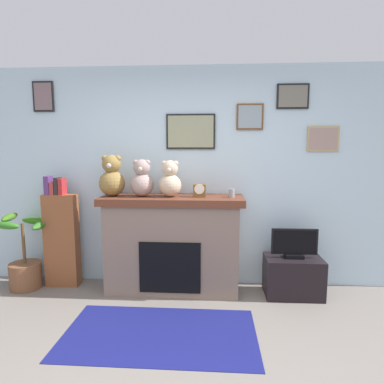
{
  "coord_description": "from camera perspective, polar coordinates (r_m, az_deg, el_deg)",
  "views": [
    {
      "loc": [
        0.33,
        -1.94,
        1.64
      ],
      "look_at": [
        0.09,
        1.69,
        1.16
      ],
      "focal_mm": 30.56,
      "sensor_mm": 36.0,
      "label": 1
    }
  ],
  "objects": [
    {
      "name": "teddy_bear_cream",
      "position": [
        3.72,
        -8.72,
        2.13
      ],
      "size": [
        0.26,
        0.26,
        0.42
      ],
      "color": "gray",
      "rests_on": "fireplace"
    },
    {
      "name": "bookshelf",
      "position": [
        4.24,
        -21.83,
        -7.26
      ],
      "size": [
        0.39,
        0.16,
        1.33
      ],
      "color": "brown",
      "rests_on": "ground_plane"
    },
    {
      "name": "area_rug",
      "position": [
        3.19,
        -5.6,
        -23.35
      ],
      "size": [
        1.72,
        0.95,
        0.01
      ],
      "primitive_type": "cube",
      "color": "navy",
      "rests_on": "ground_plane"
    },
    {
      "name": "candle_jar",
      "position": [
        3.65,
        6.93,
        -0.19
      ],
      "size": [
        0.07,
        0.07,
        0.09
      ],
      "primitive_type": "cylinder",
      "color": "gray",
      "rests_on": "fireplace"
    },
    {
      "name": "teddy_bear_tan",
      "position": [
        3.66,
        -3.87,
        2.04
      ],
      "size": [
        0.25,
        0.25,
        0.41
      ],
      "color": "#C5AD90",
      "rests_on": "fireplace"
    },
    {
      "name": "fireplace",
      "position": [
        3.82,
        -3.41,
        -8.95
      ],
      "size": [
        1.61,
        0.56,
        1.11
      ],
      "color": "#7E6859",
      "rests_on": "ground_plane"
    },
    {
      "name": "potted_plant",
      "position": [
        4.41,
        -27.1,
        -11.02
      ],
      "size": [
        0.52,
        0.58,
        0.9
      ],
      "color": "brown",
      "rests_on": "ground_plane"
    },
    {
      "name": "mantel_clock",
      "position": [
        3.64,
        1.33,
        0.26
      ],
      "size": [
        0.14,
        0.1,
        0.15
      ],
      "color": "brown",
      "rests_on": "fireplace"
    },
    {
      "name": "back_wall",
      "position": [
        3.97,
        -0.88,
        2.67
      ],
      "size": [
        5.2,
        0.15,
        2.6
      ],
      "color": "silver",
      "rests_on": "ground_plane"
    },
    {
      "name": "teddy_bear_grey",
      "position": [
        3.81,
        -13.8,
        2.45
      ],
      "size": [
        0.29,
        0.29,
        0.47
      ],
      "color": "olive",
      "rests_on": "fireplace"
    },
    {
      "name": "tv_stand",
      "position": [
        3.96,
        17.2,
        -13.88
      ],
      "size": [
        0.62,
        0.4,
        0.44
      ],
      "primitive_type": "cube",
      "color": "black",
      "rests_on": "ground_plane"
    },
    {
      "name": "television",
      "position": [
        3.84,
        17.43,
        -8.68
      ],
      "size": [
        0.51,
        0.14,
        0.33
      ],
      "color": "black",
      "rests_on": "tv_stand"
    }
  ]
}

